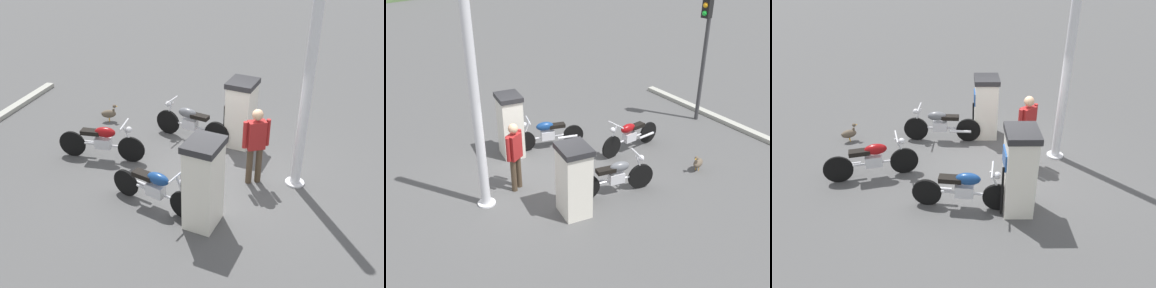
# 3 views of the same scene
# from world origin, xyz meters

# --- Properties ---
(ground_plane) EXTENTS (120.00, 120.00, 0.00)m
(ground_plane) POSITION_xyz_m (0.00, 0.00, 0.00)
(ground_plane) COLOR #4C4C4C
(fuel_pump_near) EXTENTS (0.74, 0.82, 1.62)m
(fuel_pump_near) POSITION_xyz_m (-0.11, -1.58, 0.82)
(fuel_pump_near) COLOR silver
(fuel_pump_near) RESTS_ON ground
(fuel_pump_far) EXTENTS (0.71, 0.81, 1.71)m
(fuel_pump_far) POSITION_xyz_m (-0.11, 1.58, 0.87)
(fuel_pump_far) COLOR silver
(fuel_pump_far) RESTS_ON ground
(motorcycle_near_pump) EXTENTS (1.97, 0.69, 0.95)m
(motorcycle_near_pump) POSITION_xyz_m (1.09, -1.44, 0.46)
(motorcycle_near_pump) COLOR black
(motorcycle_near_pump) RESTS_ON ground
(motorcycle_far_pump) EXTENTS (1.91, 0.76, 0.93)m
(motorcycle_far_pump) POSITION_xyz_m (0.90, 1.39, 0.45)
(motorcycle_far_pump) COLOR black
(motorcycle_far_pump) RESTS_ON ground
(motorcycle_extra) EXTENTS (2.02, 0.56, 0.95)m
(motorcycle_extra) POSITION_xyz_m (2.70, 0.06, 0.48)
(motorcycle_extra) COLOR black
(motorcycle_extra) RESTS_ON ground
(attendant_person) EXTENTS (0.54, 0.37, 1.68)m
(attendant_person) POSITION_xyz_m (-0.74, -0.03, 0.96)
(attendant_person) COLOR #473828
(attendant_person) RESTS_ON ground
(wandering_duck) EXTENTS (0.47, 0.32, 0.48)m
(wandering_duck) POSITION_xyz_m (3.47, -1.73, 0.23)
(wandering_duck) COLOR brown
(wandering_duck) RESTS_ON ground
(canopy_support_pole) EXTENTS (0.40, 0.40, 4.73)m
(canopy_support_pole) POSITION_xyz_m (-1.59, -0.24, 2.29)
(canopy_support_pole) COLOR silver
(canopy_support_pole) RESTS_ON ground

